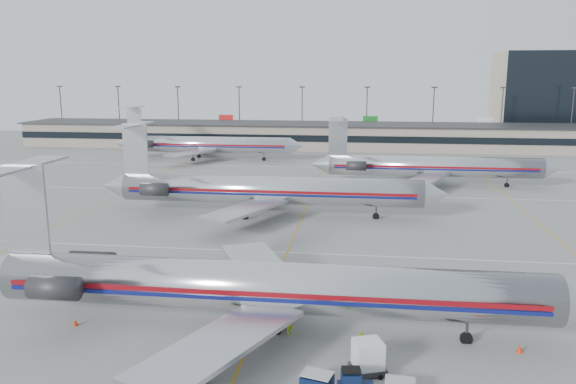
% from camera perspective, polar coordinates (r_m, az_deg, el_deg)
% --- Properties ---
extents(ground, '(260.00, 260.00, 0.00)m').
position_cam_1_polar(ground, '(50.18, -1.59, -9.66)').
color(ground, gray).
rests_on(ground, ground).
extents(apron_markings, '(160.00, 0.15, 0.02)m').
position_cam_1_polar(apron_markings, '(59.50, -0.09, -6.16)').
color(apron_markings, silver).
rests_on(apron_markings, ground).
extents(terminal, '(162.00, 17.00, 6.25)m').
position_cam_1_polar(terminal, '(145.09, 4.41, 5.75)').
color(terminal, gray).
rests_on(terminal, ground).
extents(light_mast_row, '(163.60, 0.40, 15.28)m').
position_cam_1_polar(light_mast_row, '(158.60, 4.71, 8.22)').
color(light_mast_row, '#38383D').
rests_on(light_mast_row, ground).
extents(distant_building, '(30.00, 20.00, 25.00)m').
position_cam_1_polar(distant_building, '(182.61, 25.06, 8.87)').
color(distant_building, tan).
rests_on(distant_building, ground).
extents(jet_foreground, '(46.27, 27.25, 12.11)m').
position_cam_1_polar(jet_foreground, '(40.92, -3.19, -9.48)').
color(jet_foreground, silver).
rests_on(jet_foreground, ground).
extents(jet_second_row, '(46.41, 27.33, 12.15)m').
position_cam_1_polar(jet_second_row, '(74.21, -2.54, 0.26)').
color(jet_second_row, silver).
rests_on(jet_second_row, ground).
extents(jet_third_row, '(41.51, 25.53, 11.35)m').
position_cam_1_polar(jet_third_row, '(97.65, 14.07, 2.57)').
color(jet_third_row, silver).
rests_on(jet_third_row, ground).
extents(jet_back_row, '(42.84, 26.35, 11.71)m').
position_cam_1_polar(jet_back_row, '(125.41, -8.52, 4.82)').
color(jet_back_row, silver).
rests_on(jet_back_row, ground).
extents(tug_left, '(2.27, 1.84, 1.65)m').
position_cam_1_polar(tug_left, '(36.62, -10.96, -17.16)').
color(tug_left, '#091636').
rests_on(tug_left, ground).
extents(tug_center, '(2.13, 1.19, 1.67)m').
position_cam_1_polar(tug_center, '(35.91, -10.23, -17.74)').
color(tug_center, '#091636').
rests_on(tug_center, ground).
extents(tug_right, '(2.22, 1.32, 1.71)m').
position_cam_1_polar(tug_right, '(34.61, 6.69, -18.81)').
color(tug_right, '#091636').
rests_on(tug_right, ground).
extents(cart_outer, '(2.06, 1.67, 1.02)m').
position_cam_1_polar(cart_outer, '(35.20, 2.97, -18.61)').
color(cart_outer, '#091636').
rests_on(cart_outer, ground).
extents(uld_container, '(2.50, 2.30, 2.16)m').
position_cam_1_polar(uld_container, '(36.84, 8.12, -16.26)').
color(uld_container, '#2D2D30').
rests_on(uld_container, ground).
extents(belt_loader, '(4.86, 2.85, 2.49)m').
position_cam_1_polar(belt_loader, '(42.21, -2.79, -12.99)').
color(belt_loader, '#A6A6A6').
rests_on(belt_loader, ground).
extents(ramp_worker_near, '(0.72, 0.81, 1.85)m').
position_cam_1_polar(ramp_worker_near, '(41.44, 0.18, -13.07)').
color(ramp_worker_near, '#9DC712').
rests_on(ramp_worker_near, ground).
extents(ramp_worker_far, '(0.90, 0.71, 1.83)m').
position_cam_1_polar(ramp_worker_far, '(38.46, 7.45, -15.27)').
color(ramp_worker_far, '#7DCE13').
rests_on(ramp_worker_far, ground).
extents(cone_right, '(0.54, 0.54, 0.59)m').
position_cam_1_polar(cone_right, '(42.21, 22.46, -14.48)').
color(cone_right, red).
rests_on(cone_right, ground).
extents(cone_left, '(0.48, 0.48, 0.54)m').
position_cam_1_polar(cone_left, '(45.81, -20.81, -12.27)').
color(cone_left, red).
rests_on(cone_left, ground).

